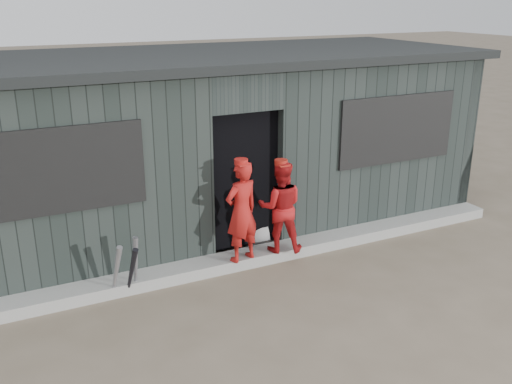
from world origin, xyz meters
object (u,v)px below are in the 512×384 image
bat_left (116,272)px  bat_right (131,272)px  bat_mid (136,265)px  dugout (207,142)px  player_grey_back (259,202)px  player_red_right (280,207)px  player_red_left (242,212)px

bat_left → bat_right: bat_left is taller
bat_mid → bat_left: bearing=-161.6°
bat_left → dugout: 2.85m
bat_mid → dugout: 2.63m
bat_mid → player_grey_back: (1.96, 0.63, 0.27)m
bat_left → player_red_right: 2.27m
bat_mid → bat_right: bearing=-125.7°
player_red_left → player_red_right: 0.59m
bat_left → player_red_right: size_ratio=0.61×
player_red_right → player_grey_back: bearing=-63.5°
bat_right → player_red_right: player_red_right is taller
bat_left → player_grey_back: player_grey_back is taller
player_red_left → dugout: bearing=-113.3°
player_red_left → player_grey_back: bearing=-146.8°
bat_right → player_red_left: (1.47, 0.11, 0.47)m
bat_left → player_grey_back: bearing=17.9°
player_red_left → dugout: size_ratio=0.16×
player_red_right → dugout: bearing=-55.2°
player_red_left → player_red_right: bearing=169.2°
player_red_left → player_grey_back: (0.56, 0.63, -0.17)m
bat_right → player_red_right: (2.06, 0.15, 0.43)m
player_red_right → player_grey_back: player_red_right is taller
player_red_right → dugout: 1.88m
bat_mid → bat_right: 0.14m
bat_mid → player_red_left: 1.46m
bat_left → player_red_left: size_ratio=0.57×
dugout → bat_right: bearing=-131.9°
bat_mid → dugout: bearing=47.7°
bat_mid → bat_right: bat_mid is taller
bat_right → dugout: bearing=48.1°
bat_left → bat_mid: (0.25, 0.08, 0.00)m
player_red_left → bat_left: bearing=-12.3°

